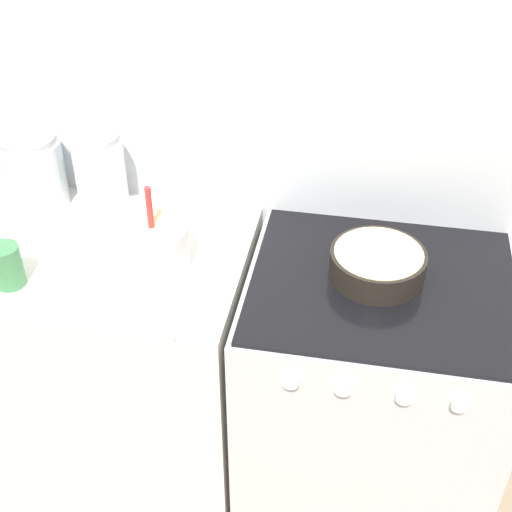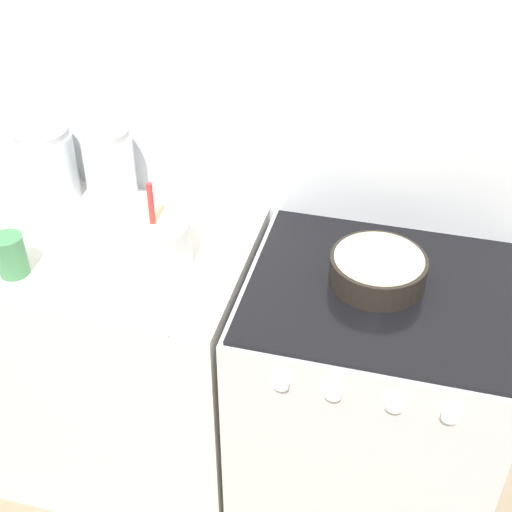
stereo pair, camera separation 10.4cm
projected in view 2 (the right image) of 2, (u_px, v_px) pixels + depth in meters
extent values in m
cube|color=silver|center=(274.00, 110.00, 1.97)|extent=(4.55, 0.05, 2.40)
cube|color=silver|center=(127.00, 360.00, 2.24)|extent=(0.78, 0.60, 0.90)
cube|color=silver|center=(366.00, 407.00, 2.10)|extent=(0.71, 0.60, 0.89)
cube|color=black|center=(382.00, 290.00, 1.83)|extent=(0.68, 0.58, 0.01)
cylinder|color=white|center=(281.00, 383.00, 1.67)|extent=(0.04, 0.02, 0.04)
cylinder|color=white|center=(333.00, 393.00, 1.65)|extent=(0.04, 0.02, 0.04)
cylinder|color=white|center=(395.00, 405.00, 1.62)|extent=(0.04, 0.02, 0.04)
cylinder|color=white|center=(450.00, 415.00, 1.59)|extent=(0.04, 0.02, 0.04)
cylinder|color=white|center=(137.00, 241.00, 1.87)|extent=(0.28, 0.28, 0.13)
cylinder|color=beige|center=(136.00, 232.00, 1.85)|extent=(0.25, 0.25, 0.07)
cylinder|color=red|center=(153.00, 222.00, 1.82)|extent=(0.02, 0.02, 0.23)
cylinder|color=black|center=(378.00, 270.00, 1.82)|extent=(0.25, 0.25, 0.07)
cylinder|color=beige|center=(378.00, 267.00, 1.82)|extent=(0.23, 0.23, 0.06)
cylinder|color=silver|center=(47.00, 166.00, 2.12)|extent=(0.18, 0.18, 0.20)
cylinder|color=silver|center=(49.00, 178.00, 2.14)|extent=(0.15, 0.15, 0.12)
cylinder|color=#B2B2B7|center=(40.00, 133.00, 2.05)|extent=(0.16, 0.16, 0.02)
cylinder|color=silver|center=(110.00, 172.00, 2.07)|extent=(0.15, 0.15, 0.23)
cylinder|color=olive|center=(112.00, 185.00, 2.09)|extent=(0.13, 0.13, 0.14)
cylinder|color=#B2B2B7|center=(105.00, 133.00, 1.99)|extent=(0.13, 0.13, 0.02)
cylinder|color=#3F7F4C|center=(11.00, 255.00, 1.84)|extent=(0.08, 0.08, 0.12)
cube|color=white|center=(170.00, 291.00, 1.81)|extent=(0.29, 0.32, 0.01)
cylinder|color=white|center=(99.00, 300.00, 1.78)|extent=(0.09, 0.01, 0.01)
sphere|color=white|center=(119.00, 300.00, 1.76)|extent=(0.04, 0.04, 0.04)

